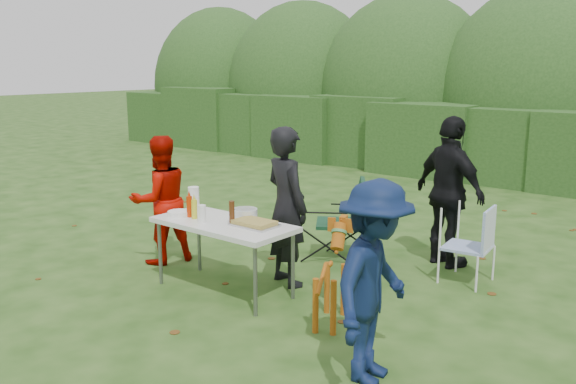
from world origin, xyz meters
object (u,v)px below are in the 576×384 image
Objects in this scene: person_black_puffy at (450,192)px; beer_bottle at (232,213)px; ketchup_bottle at (189,207)px; person_red_jacket at (160,200)px; camping_chair at (339,218)px; lawn_chair at (467,244)px; child at (374,283)px; dog at (330,278)px; person_cook at (287,206)px; paper_towel_roll at (194,199)px; folding_table at (224,227)px; mustard_bottle at (194,209)px.

person_black_puffy is 2.58m from beer_bottle.
person_black_puffy reaches higher than ketchup_bottle.
person_red_jacket is 2.13m from camping_chair.
person_red_jacket is at bearing 21.06° from lawn_chair.
lawn_chair is at bearing 47.39° from beer_bottle.
child is (0.70, -2.81, -0.11)m from person_black_puffy.
person_black_puffy is (2.68, 2.00, 0.12)m from person_red_jacket.
camping_chair is at bearing 9.41° from dog.
dog is 1.26m from beer_bottle.
person_black_puffy is 0.71m from lawn_chair.
person_cook is at bearing 59.19° from camping_chair.
dog is 1.97m from paper_towel_roll.
paper_towel_roll is (-0.19, 0.23, 0.02)m from ketchup_bottle.
paper_towel_roll is at bearing 128.80° from ketchup_bottle.
lawn_chair is (3.08, 1.62, -0.33)m from person_red_jacket.
camping_chair is 3.78× the size of paper_towel_roll.
folding_table is 5.77× the size of paper_towel_roll.
lawn_chair is (1.48, 1.25, -0.42)m from person_cook.
person_cook is 1.64m from person_red_jacket.
folding_table is 2.64m from person_black_puffy.
folding_table is 0.89× the size of person_cook.
camping_chair reaches higher than beer_bottle.
paper_towel_roll is at bearing 27.89° from lawn_chair.
person_black_puffy is 1.33m from camping_chair.
child is at bearing 165.69° from person_cook.
ketchup_bottle is (-0.77, -0.66, 0.01)m from person_cook.
beer_bottle is 0.92× the size of paper_towel_roll.
person_red_jacket is 7.53× the size of mustard_bottle.
dog is 1.88m from lawn_chair.
ketchup_bottle is 0.56m from beer_bottle.
person_cook reaches higher than folding_table.
camping_chair is 1.79m from paper_towel_roll.
beer_bottle is (-1.18, -0.04, 0.43)m from dog.
person_black_puffy is at bearing 45.27° from paper_towel_roll.
mustard_bottle is (-2.46, 0.50, 0.08)m from child.
lawn_chair is (1.54, 0.18, -0.07)m from camping_chair.
person_cook is (0.35, 0.59, 0.16)m from folding_table.
person_red_jacket is 1.77× the size of lawn_chair.
ketchup_bottle is (-2.26, -1.91, 0.43)m from lawn_chair.
lawn_chair is at bearing -38.63° from dog.
ketchup_bottle reaches higher than folding_table.
dog is at bearing 4.00° from mustard_bottle.
camping_chair is (1.54, 1.44, -0.26)m from person_red_jacket.
folding_table is at bearing -14.39° from paper_towel_roll.
child is at bearing -16.21° from beer_bottle.
person_red_jacket reaches higher than paper_towel_roll.
beer_bottle reaches higher than ketchup_bottle.
person_cook reaches higher than beer_bottle.
person_cook is 1.02m from ketchup_bottle.
camping_chair is 4.91× the size of mustard_bottle.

